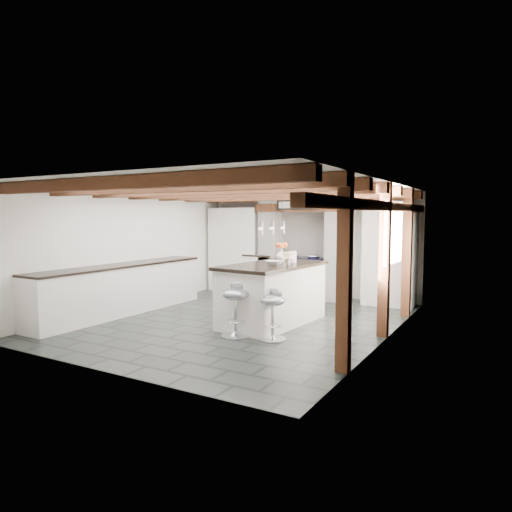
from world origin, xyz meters
The scene contains 6 objects.
ground centered at (0.00, 0.00, 0.00)m, with size 6.00×6.00×0.00m, color black.
room_shell centered at (-0.61, 1.42, 1.07)m, with size 6.00×6.03×6.00m.
range_cooker centered at (0.00, 2.68, 0.47)m, with size 1.00×0.63×0.99m.
kitchen_island centered at (0.59, 0.12, 0.52)m, with size 1.23×2.13×1.35m.
bar_stool_near centered at (1.09, -0.82, 0.47)m, with size 0.45×0.45×0.75m.
bar_stool_far centered at (0.52, -0.93, 0.52)m, with size 0.49×0.49×0.83m.
Camera 1 is at (4.12, -6.60, 1.81)m, focal length 32.00 mm.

